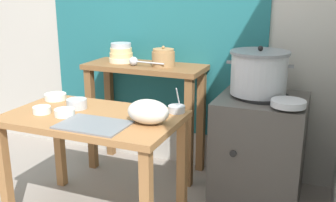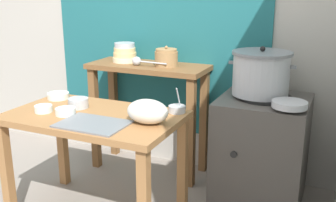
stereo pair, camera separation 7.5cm
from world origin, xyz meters
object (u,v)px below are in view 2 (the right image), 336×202
Objects in this scene: plastic_bag at (148,111)px; stove_block at (261,150)px; prep_table at (94,131)px; prep_bowl_4 at (58,95)px; prep_bowl_5 at (153,108)px; steamer_pot at (261,73)px; serving_tray at (92,124)px; bowl_stack_enamel at (125,53)px; clay_pot at (166,58)px; prep_bowl_1 at (43,108)px; wide_pan at (289,104)px; prep_bowl_0 at (177,109)px; prep_bowl_2 at (66,111)px; back_shelf_table at (148,91)px; ladle at (138,61)px; prep_bowl_3 at (78,103)px.

stove_block is at bearing 50.62° from plastic_bag.
prep_bowl_4 reaches higher than prep_table.
prep_bowl_5 is (-0.62, -0.48, 0.37)m from stove_block.
steamer_pot is 1.77× the size of plastic_bag.
prep_bowl_5 is (0.22, 0.35, 0.03)m from serving_tray.
bowl_stack_enamel is 1.08m from serving_tray.
steamer_pot is (0.91, 0.68, 0.32)m from prep_table.
prep_table is 0.88m from clay_pot.
wide_pan is at bearing 20.56° from prep_bowl_1.
serving_tray is at bearing -34.09° from prep_bowl_4.
plastic_bag is 0.28m from prep_bowl_0.
prep_bowl_1 is 0.17m from prep_bowl_2.
plastic_bag is at bearing -71.86° from prep_bowl_5.
prep_bowl_5 is at bearing -60.86° from back_shelf_table.
serving_tray reaches higher than prep_table.
bowl_stack_enamel reaches higher than prep_table.
wide_pan is at bearing 18.55° from prep_bowl_5.
plastic_bag is 0.88m from wide_pan.
bowl_stack_enamel is at bearing 72.19° from prep_bowl_4.
prep_bowl_0 is at bearing -41.49° from ladle.
bowl_stack_enamel reaches higher than wide_pan.
prep_bowl_2 is at bearing -151.74° from prep_table.
clay_pot reaches higher than ladle.
stove_block is at bearing 40.74° from prep_bowl_0.
prep_bowl_2 is at bearing -145.91° from stove_block.
wide_pan reaches higher than prep_bowl_3.
plastic_bag reaches higher than wide_pan.
steamer_pot is at bearing 53.52° from plastic_bag.
bowl_stack_enamel is 0.94m from prep_bowl_0.
wide_pan reaches higher than prep_table.
clay_pot is at bearing 0.00° from back_shelf_table.
prep_bowl_0 is at bearing -38.90° from bowl_stack_enamel.
wide_pan is at bearing 21.74° from prep_table.
prep_bowl_4 is (-0.91, -0.05, -0.00)m from prep_bowl_0.
stove_block reaches higher than prep_table.
steamer_pot is 3.80× the size of prep_bowl_5.
back_shelf_table is at bearing 70.87° from prep_bowl_1.
bowl_stack_enamel reaches higher than ladle.
prep_bowl_1 is (-0.43, 0.08, 0.02)m from serving_tray.
clay_pot reaches higher than prep_bowl_5.
prep_table is 0.93m from bowl_stack_enamel.
wide_pan reaches higher than prep_bowl_2.
back_shelf_table is at bearing 119.14° from prep_bowl_5.
prep_bowl_0 is 0.91m from prep_bowl_4.
clay_pot is (-0.76, 0.11, 0.04)m from steamer_pot.
prep_bowl_5 is at bearing 108.14° from plastic_bag.
bowl_stack_enamel reaches higher than serving_tray.
clay_pot reaches higher than prep_table.
prep_bowl_4 is 0.77m from prep_bowl_5.
bowl_stack_enamel reaches higher than stove_block.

